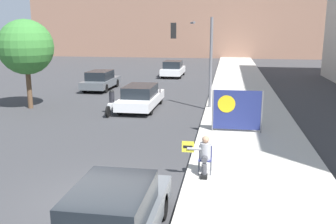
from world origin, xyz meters
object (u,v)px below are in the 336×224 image
parked_car_curbside (114,217)px  car_on_road_distant (173,69)px  seated_protester (204,154)px  protest_banner (237,110)px  motorcycle_on_road (112,104)px  car_on_road_midblock (101,80)px  street_tree_near_curb (26,47)px  traffic_light_pole (196,48)px  car_on_road_nearest (141,97)px

parked_car_curbside → car_on_road_distant: car_on_road_distant is taller
seated_protester → car_on_road_distant: (-4.52, 24.12, -0.06)m
seated_protester → protest_banner: protest_banner is taller
parked_car_curbside → motorcycle_on_road: (-3.84, 12.14, -0.15)m
car_on_road_midblock → street_tree_near_curb: size_ratio=0.86×
traffic_light_pole → motorcycle_on_road: bearing=-158.6°
car_on_road_midblock → motorcycle_on_road: size_ratio=1.99×
parked_car_curbside → car_on_road_nearest: (-2.61, 13.67, -0.02)m
seated_protester → parked_car_curbside: (-1.65, -4.03, -0.09)m
traffic_light_pole → car_on_road_midblock: size_ratio=1.13×
parked_car_curbside → car_on_road_nearest: bearing=100.8°
traffic_light_pole → parked_car_curbside: 14.13m
street_tree_near_curb → car_on_road_distant: bearing=68.2°
car_on_road_midblock → motorcycle_on_road: car_on_road_midblock is taller
protest_banner → car_on_road_distant: bearing=106.2°
car_on_road_distant → motorcycle_on_road: bearing=-93.5°
traffic_light_pole → street_tree_near_curb: bearing=-173.9°
traffic_light_pole → car_on_road_nearest: size_ratio=1.04×
protest_banner → street_tree_near_curb: size_ratio=0.42×
protest_banner → parked_car_curbside: (-2.70, -9.01, -0.42)m
seated_protester → car_on_road_distant: size_ratio=0.28×
protest_banner → street_tree_near_curb: bearing=161.9°
traffic_light_pole → car_on_road_distant: 14.96m
seated_protester → street_tree_near_curb: (-10.63, 8.80, 2.69)m
protest_banner → parked_car_curbside: protest_banner is taller
parked_car_curbside → car_on_road_nearest: parked_car_curbside is taller
seated_protester → protest_banner: size_ratio=0.55×
motorcycle_on_road → street_tree_near_curb: (-5.15, 0.69, 2.93)m
seated_protester → car_on_road_midblock: (-8.77, 15.75, -0.09)m
protest_banner → traffic_light_pole: bearing=114.5°
motorcycle_on_road → car_on_road_nearest: bearing=51.1°
protest_banner → motorcycle_on_road: size_ratio=0.97×
seated_protester → traffic_light_pole: (-1.15, 9.81, 2.70)m
protest_banner → motorcycle_on_road: (-6.54, 3.13, -0.57)m
car_on_road_distant → traffic_light_pole: bearing=-76.8°
traffic_light_pole → car_on_road_nearest: traffic_light_pole is taller
parked_car_curbside → street_tree_near_curb: 15.91m
parked_car_curbside → car_on_road_midblock: bearing=109.8°
parked_car_curbside → street_tree_near_curb: (-8.99, 12.83, 2.78)m
seated_protester → street_tree_near_curb: street_tree_near_curb is taller
protest_banner → motorcycle_on_road: protest_banner is taller
motorcycle_on_road → parked_car_curbside: bearing=-72.5°
traffic_light_pole → car_on_road_nearest: (-3.10, -0.17, -2.80)m
motorcycle_on_road → protest_banner: bearing=-25.6°
street_tree_near_curb → traffic_light_pole: bearing=6.1°
traffic_light_pole → protest_banner: bearing=-65.5°
seated_protester → car_on_road_nearest: size_ratio=0.25×
protest_banner → parked_car_curbside: bearing=-106.7°
car_on_road_midblock → car_on_road_distant: (4.26, 8.37, 0.03)m
car_on_road_distant → parked_car_curbside: bearing=-84.2°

